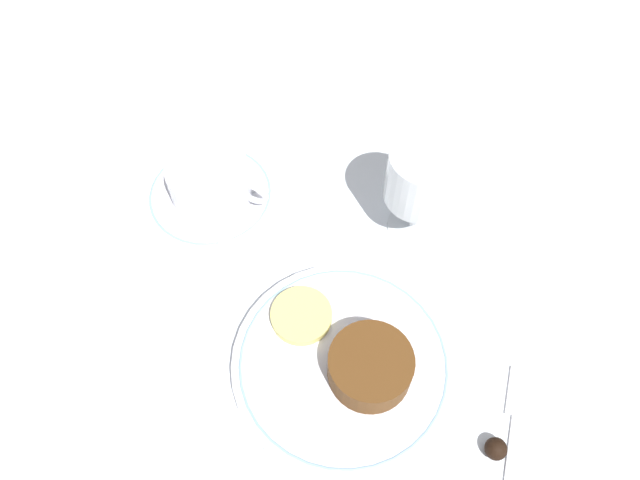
{
  "coord_description": "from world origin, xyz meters",
  "views": [
    {
      "loc": [
        0.06,
        -0.27,
        0.61
      ],
      "look_at": [
        -0.05,
        0.05,
        0.04
      ],
      "focal_mm": 35.0,
      "sensor_mm": 36.0,
      "label": 1
    }
  ],
  "objects_px": {
    "dinner_plate": "(343,364)",
    "wine_glass": "(422,179)",
    "coffee_cup": "(210,181)",
    "fork": "(514,431)",
    "dessert_cake": "(370,367)"
  },
  "relations": [
    {
      "from": "coffee_cup",
      "to": "fork",
      "type": "bearing_deg",
      "value": -21.78
    },
    {
      "from": "dinner_plate",
      "to": "fork",
      "type": "bearing_deg",
      "value": -2.39
    },
    {
      "from": "coffee_cup",
      "to": "fork",
      "type": "height_order",
      "value": "coffee_cup"
    },
    {
      "from": "wine_glass",
      "to": "coffee_cup",
      "type": "bearing_deg",
      "value": -169.57
    },
    {
      "from": "fork",
      "to": "dinner_plate",
      "type": "bearing_deg",
      "value": 177.61
    },
    {
      "from": "coffee_cup",
      "to": "dessert_cake",
      "type": "relative_size",
      "value": 1.44
    },
    {
      "from": "dinner_plate",
      "to": "dessert_cake",
      "type": "bearing_deg",
      "value": -4.56
    },
    {
      "from": "coffee_cup",
      "to": "dessert_cake",
      "type": "height_order",
      "value": "coffee_cup"
    },
    {
      "from": "fork",
      "to": "dessert_cake",
      "type": "xyz_separation_m",
      "value": [
        -0.15,
        0.01,
        0.03
      ]
    },
    {
      "from": "dinner_plate",
      "to": "dessert_cake",
      "type": "relative_size",
      "value": 2.7
    },
    {
      "from": "dinner_plate",
      "to": "wine_glass",
      "type": "height_order",
      "value": "wine_glass"
    },
    {
      "from": "coffee_cup",
      "to": "fork",
      "type": "distance_m",
      "value": 0.42
    },
    {
      "from": "dinner_plate",
      "to": "wine_glass",
      "type": "distance_m",
      "value": 0.21
    },
    {
      "from": "dinner_plate",
      "to": "wine_glass",
      "type": "bearing_deg",
      "value": 83.45
    },
    {
      "from": "dinner_plate",
      "to": "coffee_cup",
      "type": "relative_size",
      "value": 1.88
    }
  ]
}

